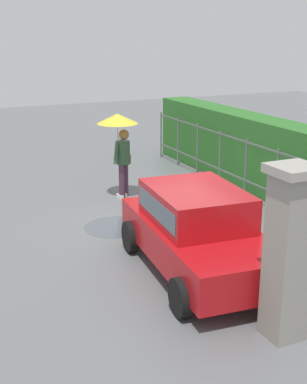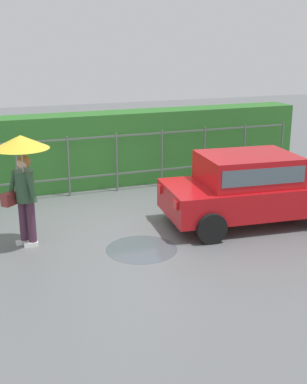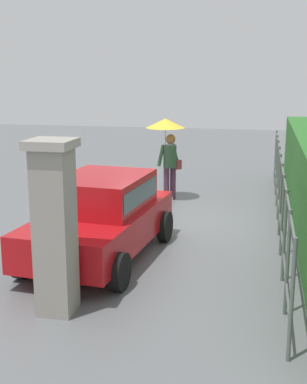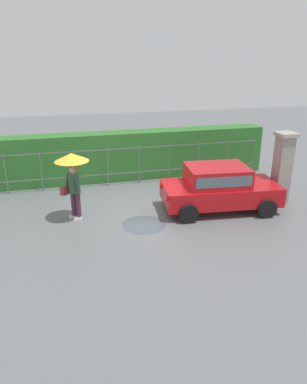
{
  "view_description": "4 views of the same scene",
  "coord_description": "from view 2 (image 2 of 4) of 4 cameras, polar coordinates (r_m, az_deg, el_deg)",
  "views": [
    {
      "loc": [
        9.56,
        -4.85,
        4.01
      ],
      "look_at": [
        0.23,
        -0.55,
        0.83
      ],
      "focal_mm": 48.58,
      "sensor_mm": 36.0,
      "label": 1
    },
    {
      "loc": [
        -3.05,
        -9.3,
        3.74
      ],
      "look_at": [
        0.27,
        -0.48,
        0.84
      ],
      "focal_mm": 46.8,
      "sensor_mm": 36.0,
      "label": 2
    },
    {
      "loc": [
        10.92,
        2.07,
        3.27
      ],
      "look_at": [
        0.08,
        -0.22,
        0.71
      ],
      "focal_mm": 48.7,
      "sensor_mm": 36.0,
      "label": 3
    },
    {
      "loc": [
        -2.36,
        -10.89,
        4.85
      ],
      "look_at": [
        0.2,
        -0.63,
        0.79
      ],
      "focal_mm": 34.25,
      "sensor_mm": 36.0,
      "label": 4
    }
  ],
  "objects": [
    {
      "name": "pedestrian",
      "position": [
        9.25,
        -14.76,
        3.18
      ],
      "size": [
        1.0,
        1.0,
        2.12
      ],
      "rotation": [
        0.0,
        0.0,
        -2.4
      ],
      "color": "#47283D",
      "rests_on": "ground"
    },
    {
      "name": "ground_plane",
      "position": [
        10.48,
        -2.32,
        -3.8
      ],
      "size": [
        40.0,
        40.0,
        0.0
      ],
      "primitive_type": "plane",
      "color": "slate"
    },
    {
      "name": "hedge_row",
      "position": [
        13.14,
        -7.74,
        4.72
      ],
      "size": [
        11.98,
        0.9,
        1.9
      ],
      "primitive_type": "cube",
      "color": "#2D6B28",
      "rests_on": "ground"
    },
    {
      "name": "puddle_near",
      "position": [
        9.32,
        -1.38,
        -6.52
      ],
      "size": [
        1.33,
        1.33,
        0.0
      ],
      "primitive_type": "cylinder",
      "color": "#4C545B",
      "rests_on": "ground"
    },
    {
      "name": "car",
      "position": [
        10.57,
        11.02,
        0.69
      ],
      "size": [
        3.86,
        2.14,
        1.48
      ],
      "rotation": [
        0.0,
        0.0,
        -0.09
      ],
      "color": "#B71116",
      "rests_on": "ground"
    },
    {
      "name": "fence_section",
      "position": [
        12.45,
        -6.93,
        3.48
      ],
      "size": [
        11.03,
        0.05,
        1.5
      ],
      "color": "#59605B",
      "rests_on": "ground"
    }
  ]
}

